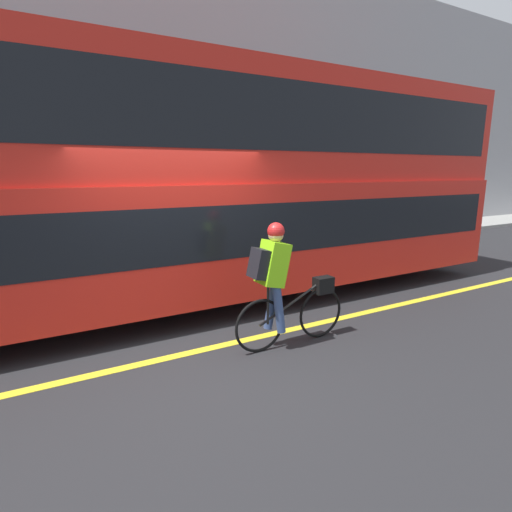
# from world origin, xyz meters

# --- Properties ---
(ground_plane) EXTENTS (80.00, 80.00, 0.00)m
(ground_plane) POSITION_xyz_m (0.00, 0.00, 0.00)
(ground_plane) COLOR #232326
(road_center_line) EXTENTS (50.00, 0.14, 0.01)m
(road_center_line) POSITION_xyz_m (0.00, -0.01, 0.00)
(road_center_line) COLOR yellow
(road_center_line) RESTS_ON ground_plane
(sidewalk_curb) EXTENTS (60.00, 2.03, 0.11)m
(sidewalk_curb) POSITION_xyz_m (0.00, 5.74, 0.05)
(sidewalk_curb) COLOR gray
(sidewalk_curb) RESTS_ON ground_plane
(building_facade) EXTENTS (60.00, 0.30, 8.51)m
(building_facade) POSITION_xyz_m (0.00, 6.91, 4.25)
(building_facade) COLOR #9E9EA3
(building_facade) RESTS_ON ground_plane
(bus) EXTENTS (10.83, 2.58, 3.81)m
(bus) POSITION_xyz_m (1.26, 1.81, 2.13)
(bus) COLOR black
(bus) RESTS_ON ground_plane
(cyclist_on_bike) EXTENTS (1.65, 0.32, 1.63)m
(cyclist_on_bike) POSITION_xyz_m (1.01, -0.40, 0.88)
(cyclist_on_bike) COLOR black
(cyclist_on_bike) RESTS_ON ground_plane
(trash_bin) EXTENTS (0.56, 0.56, 0.96)m
(trash_bin) POSITION_xyz_m (-2.18, 5.64, 0.59)
(trash_bin) COLOR #194C23
(trash_bin) RESTS_ON sidewalk_curb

